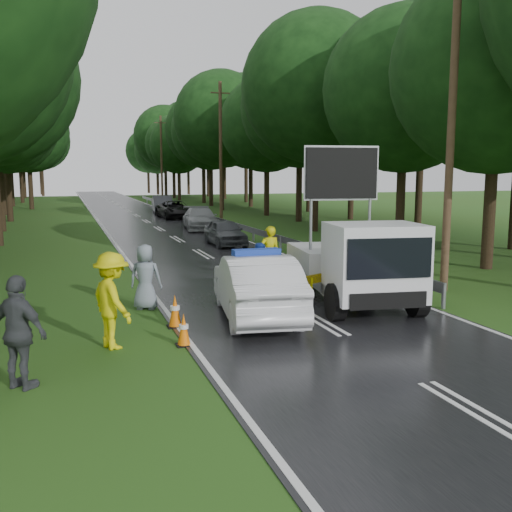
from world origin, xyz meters
name	(u,v)px	position (x,y,z in m)	size (l,w,h in m)	color
ground	(316,320)	(0.00, 0.00, 0.00)	(160.00, 160.00, 0.00)	#2E4F16
road	(146,221)	(0.00, 30.00, 0.01)	(7.00, 140.00, 0.02)	black
guardrail	(196,213)	(3.70, 29.67, 0.55)	(0.12, 60.06, 0.70)	gray
utility_pole_near	(452,122)	(5.20, 2.00, 5.06)	(1.40, 0.24, 10.00)	#42301E
utility_pole_mid	(221,152)	(5.20, 28.00, 5.06)	(1.40, 0.24, 10.00)	#42301E
utility_pole_far	(162,160)	(5.20, 54.00, 5.06)	(1.40, 0.24, 10.00)	#42301E
police_sedan	(256,287)	(-1.32, 0.70, 0.79)	(2.38, 4.98, 1.73)	silver
work_truck	(356,263)	(1.69, 1.15, 1.17)	(3.12, 5.67, 4.30)	gray
barrier	(328,281)	(0.80, 1.00, 0.75)	(2.20, 1.06, 1.00)	yellow
officer	(270,254)	(0.60, 5.00, 0.93)	(0.68, 0.45, 1.87)	#CFCC0B
civilian	(261,270)	(-0.40, 3.00, 0.79)	(0.77, 0.60, 1.58)	#193AA6
bystander_left	(112,300)	(-4.91, -0.68, 1.00)	(1.29, 0.74, 2.00)	yellow
bystander_mid	(19,333)	(-6.55, -2.50, 0.97)	(1.13, 0.47, 1.94)	#3C3F43
bystander_right	(145,277)	(-3.80, 2.50, 0.87)	(0.85, 0.55, 1.73)	gray
queue_car_first	(225,232)	(1.81, 14.77, 0.65)	(1.54, 3.82, 1.30)	#474A4F
queue_car_second	(200,219)	(2.42, 22.79, 0.71)	(1.98, 4.87, 1.41)	gray
queue_car_third	(175,210)	(2.60, 32.22, 0.68)	(2.27, 4.93, 1.37)	black
queue_car_fourth	(163,204)	(2.60, 38.22, 0.78)	(1.64, 4.71, 1.55)	#3E4046
cone_near_left	(184,330)	(-3.50, -1.00, 0.33)	(0.33, 0.33, 0.69)	black
cone_center	(264,294)	(-0.71, 1.87, 0.31)	(0.31, 0.31, 0.65)	black
cone_far	(307,283)	(0.86, 2.50, 0.40)	(0.39, 0.39, 0.82)	black
cone_left_mid	(175,311)	(-3.40, 0.50, 0.37)	(0.36, 0.36, 0.77)	black
cone_right	(335,270)	(2.75, 4.50, 0.37)	(0.36, 0.36, 0.77)	black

